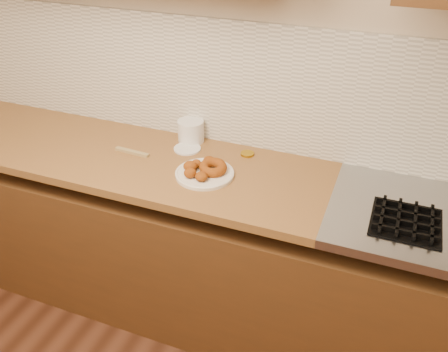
{
  "coord_description": "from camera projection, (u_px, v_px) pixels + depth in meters",
  "views": [
    {
      "loc": [
        0.68,
        0.01,
        2.01
      ],
      "look_at": [
        0.05,
        1.63,
        0.93
      ],
      "focal_mm": 38.0,
      "sensor_mm": 36.0,
      "label": 1
    }
  ],
  "objects": [
    {
      "name": "backsplash",
      "position": [
        243.0,
        87.0,
        2.2
      ],
      "size": [
        3.6,
        0.02,
        0.6
      ],
      "primitive_type": "cube",
      "color": "silver",
      "rests_on": "wall_back"
    },
    {
      "name": "ring_donut",
      "position": [
        213.0,
        167.0,
        2.09
      ],
      "size": [
        0.18,
        0.18,
        0.06
      ],
      "primitive_type": "torus",
      "rotation": [
        0.1,
        0.0,
        0.69
      ],
      "color": "#8E3D0D",
      "rests_on": "donut_plate"
    },
    {
      "name": "plastic_tub",
      "position": [
        191.0,
        131.0,
        2.36
      ],
      "size": [
        0.17,
        0.17,
        0.11
      ],
      "primitive_type": "cylinder",
      "rotation": [
        0.0,
        0.0,
        -0.39
      ],
      "color": "white",
      "rests_on": "butcher_block"
    },
    {
      "name": "brass_jar_lid",
      "position": [
        247.0,
        154.0,
        2.26
      ],
      "size": [
        0.08,
        0.08,
        0.01
      ],
      "primitive_type": "cylinder",
      "rotation": [
        0.0,
        0.0,
        0.25
      ],
      "color": "#AC8616",
      "rests_on": "butcher_block"
    },
    {
      "name": "fried_dough_chunks",
      "position": [
        198.0,
        168.0,
        2.09
      ],
      "size": [
        0.15,
        0.2,
        0.05
      ],
      "color": "#8E3D0D",
      "rests_on": "donut_plate"
    },
    {
      "name": "donut_plate",
      "position": [
        205.0,
        174.0,
        2.1
      ],
      "size": [
        0.26,
        0.26,
        0.01
      ],
      "primitive_type": "cylinder",
      "color": "silver",
      "rests_on": "butcher_block"
    },
    {
      "name": "wall_back",
      "position": [
        245.0,
        54.0,
        2.13
      ],
      "size": [
        4.0,
        0.02,
        2.7
      ],
      "primitive_type": "cube",
      "color": "#C6B396",
      "rests_on": "ground"
    },
    {
      "name": "butcher_block",
      "position": [
        97.0,
        151.0,
        2.33
      ],
      "size": [
        2.3,
        0.62,
        0.04
      ],
      "primitive_type": "cube",
      "color": "olive",
      "rests_on": "base_cabinet"
    },
    {
      "name": "base_cabinet",
      "position": [
        220.0,
        259.0,
        2.39
      ],
      "size": [
        3.6,
        0.6,
        0.77
      ],
      "primitive_type": "cube",
      "color": "#522F15",
      "rests_on": "floor"
    },
    {
      "name": "tub_lid",
      "position": [
        187.0,
        149.0,
        2.31
      ],
      "size": [
        0.15,
        0.15,
        0.01
      ],
      "primitive_type": "cylinder",
      "rotation": [
        0.0,
        0.0,
        0.2
      ],
      "color": "silver",
      "rests_on": "butcher_block"
    },
    {
      "name": "wooden_utensil",
      "position": [
        132.0,
        152.0,
        2.27
      ],
      "size": [
        0.18,
        0.03,
        0.01
      ],
      "primitive_type": "cube",
      "rotation": [
        0.0,
        0.0,
        -0.06
      ],
      "color": "#9C8452",
      "rests_on": "butcher_block"
    }
  ]
}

